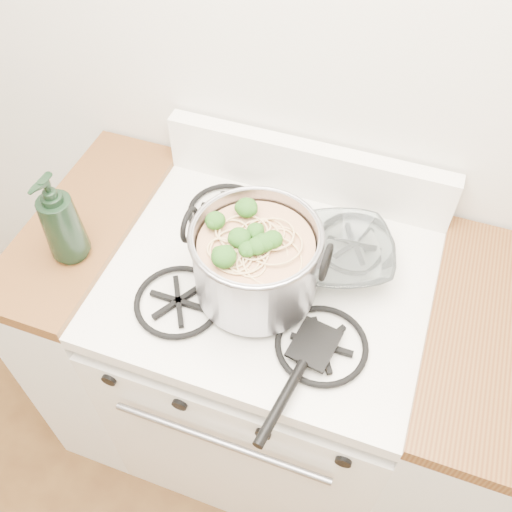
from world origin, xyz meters
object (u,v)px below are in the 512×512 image
object	(u,v)px
glass_bowl	(340,258)
stock_pot	(256,261)
bottle	(59,218)
gas_range	(266,368)
spatula	(315,342)

from	to	relation	value
glass_bowl	stock_pot	bearing A→B (deg)	-140.00
stock_pot	bottle	world-z (taller)	bottle
gas_range	glass_bowl	bearing A→B (deg)	29.18
spatula	bottle	world-z (taller)	bottle
spatula	stock_pot	bearing A→B (deg)	157.33
bottle	spatula	bearing A→B (deg)	0.65
gas_range	spatula	distance (m)	0.55
glass_bowl	bottle	world-z (taller)	bottle
stock_pot	glass_bowl	bearing A→B (deg)	40.00
glass_bowl	bottle	bearing A→B (deg)	-162.76
spatula	glass_bowl	world-z (taller)	glass_bowl
gas_range	stock_pot	xyz separation A→B (m)	(-0.01, -0.05, 0.58)
gas_range	bottle	xyz separation A→B (m)	(-0.47, -0.11, 0.61)
glass_bowl	bottle	distance (m)	0.65
gas_range	stock_pot	size ratio (longest dim) A/B	2.92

